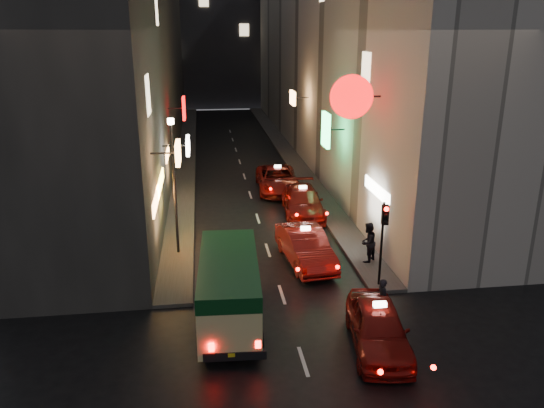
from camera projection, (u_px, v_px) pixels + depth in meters
name	position (u px, v px, depth m)	size (l,w,h in m)	color
building_left	(132.00, 43.00, 41.20)	(7.43, 52.00, 18.00)	#3D3A37
building_right	(333.00, 43.00, 43.21)	(8.28, 52.00, 18.00)	beige
building_far	(219.00, 22.00, 71.71)	(30.00, 10.00, 22.00)	#2F3034
sidewalk_left	(187.00, 154.00, 44.46)	(1.50, 52.00, 0.15)	#4D4A47
sidewalk_right	(286.00, 151.00, 45.53)	(1.50, 52.00, 0.15)	#4D4A47
minibus	(229.00, 283.00, 18.55)	(2.29, 5.82, 2.46)	beige
taxi_near	(378.00, 324.00, 17.25)	(2.98, 5.76, 1.92)	maroon
taxi_second	(305.00, 244.00, 23.61)	(2.98, 5.96, 1.99)	maroon
taxi_third	(303.00, 200.00, 29.83)	(2.73, 5.81, 1.97)	maroon
taxi_far	(278.00, 177.00, 34.27)	(2.56, 5.79, 1.99)	maroon
pedestrian_crossing	(383.00, 297.00, 18.97)	(0.59, 0.38, 1.80)	black
pedestrian_sidewalk	(368.00, 240.00, 23.37)	(0.78, 0.49, 2.06)	black
traffic_light	(384.00, 227.00, 20.65)	(0.26, 0.43, 3.50)	black
lamp_post	(174.00, 178.00, 23.56)	(0.28, 0.28, 6.22)	black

